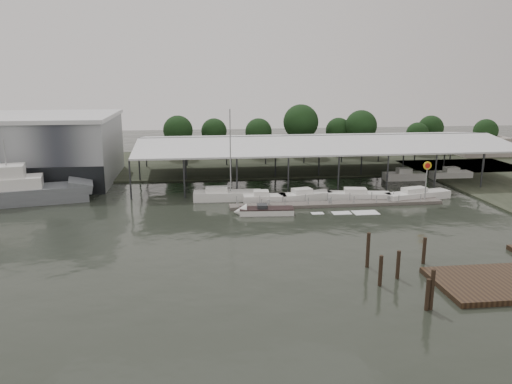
{
  "coord_description": "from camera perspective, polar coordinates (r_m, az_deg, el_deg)",
  "views": [
    {
      "loc": [
        -2.97,
        -51.02,
        16.98
      ],
      "look_at": [
        4.19,
        8.34,
        2.5
      ],
      "focal_mm": 35.0,
      "sensor_mm": 36.0,
      "label": 1
    }
  ],
  "objects": [
    {
      "name": "shell_fuel_sign",
      "position": [
        69.22,
        18.94,
        2.0
      ],
      "size": [
        1.1,
        0.18,
        5.55
      ],
      "color": "#989B9D",
      "rests_on": "ground"
    },
    {
      "name": "mooring_pilings",
      "position": [
        42.89,
        16.44,
        -8.75
      ],
      "size": [
        5.98,
        9.04,
        3.81
      ],
      "color": "#2F2017",
      "rests_on": "ground"
    },
    {
      "name": "covered_boat_shed",
      "position": [
        82.22,
        7.28,
        5.92
      ],
      "size": [
        58.24,
        24.0,
        6.96
      ],
      "color": "silver",
      "rests_on": "ground"
    },
    {
      "name": "moored_cruiser_3",
      "position": [
        71.34,
        17.93,
        -0.32
      ],
      "size": [
        9.65,
        4.3,
        1.7
      ],
      "rotation": [
        0.0,
        0.0,
        0.23
      ],
      "color": "white",
      "rests_on": "ground"
    },
    {
      "name": "grey_trawler",
      "position": [
        72.66,
        -25.44,
        0.04
      ],
      "size": [
        18.75,
        8.24,
        8.84
      ],
      "rotation": [
        0.0,
        0.0,
        0.21
      ],
      "color": "slate",
      "rests_on": "ground"
    },
    {
      "name": "moored_cruiser_0",
      "position": [
        66.19,
        0.94,
        -0.71
      ],
      "size": [
        5.8,
        2.55,
        1.7
      ],
      "rotation": [
        0.0,
        0.0,
        -0.06
      ],
      "color": "white",
      "rests_on": "ground"
    },
    {
      "name": "horizon_tree_line",
      "position": [
        102.68,
        7.56,
        7.25
      ],
      "size": [
        68.63,
        10.16,
        10.62
      ],
      "color": "black",
      "rests_on": "ground"
    },
    {
      "name": "floating_dock",
      "position": [
        65.78,
        9.21,
        -1.34
      ],
      "size": [
        28.0,
        2.0,
        1.4
      ],
      "color": "#635D57",
      "rests_on": "ground"
    },
    {
      "name": "speedboat_underway",
      "position": [
        60.85,
        0.63,
        -2.21
      ],
      "size": [
        18.29,
        3.33,
        2.0
      ],
      "rotation": [
        0.0,
        0.0,
        3.08
      ],
      "color": "white",
      "rests_on": "ground"
    },
    {
      "name": "distant_commercial_buildings",
      "position": [
        115.04,
        25.91,
        4.69
      ],
      "size": [
        22.0,
        8.0,
        4.0
      ],
      "color": "gray",
      "rests_on": "ground"
    },
    {
      "name": "white_sailboat",
      "position": [
        67.69,
        -3.41,
        -0.37
      ],
      "size": [
        9.27,
        3.04,
        12.44
      ],
      "rotation": [
        0.0,
        0.0,
        -0.05
      ],
      "color": "white",
      "rests_on": "ground"
    },
    {
      "name": "storage_warehouse",
      "position": [
        85.54,
        -23.9,
        4.59
      ],
      "size": [
        24.5,
        20.5,
        10.5
      ],
      "color": "#959A9F",
      "rests_on": "ground"
    },
    {
      "name": "moored_cruiser_1",
      "position": [
        67.72,
        5.62,
        -0.44
      ],
      "size": [
        7.59,
        3.82,
        1.7
      ],
      "rotation": [
        0.0,
        0.0,
        0.23
      ],
      "color": "white",
      "rests_on": "ground"
    },
    {
      "name": "land_strip_far",
      "position": [
        94.58,
        -4.98,
        3.28
      ],
      "size": [
        140.0,
        30.0,
        0.3
      ],
      "color": "#3F4433",
      "rests_on": "ground"
    },
    {
      "name": "ground",
      "position": [
        53.85,
        -3.38,
        -4.79
      ],
      "size": [
        200.0,
        200.0,
        0.0
      ],
      "primitive_type": "plane",
      "color": "#242921",
      "rests_on": "ground"
    },
    {
      "name": "moored_cruiser_2",
      "position": [
        68.95,
        11.59,
        -0.4
      ],
      "size": [
        8.62,
        3.57,
        1.7
      ],
      "rotation": [
        0.0,
        0.0,
        -0.17
      ],
      "color": "white",
      "rests_on": "ground"
    }
  ]
}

